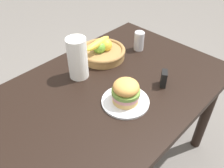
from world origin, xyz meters
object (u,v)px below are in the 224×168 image
Objects in this scene: plate at (125,101)px; napkin_holder at (164,79)px; paper_towel_roll at (78,58)px; soda_can at (139,41)px; fruit_basket at (102,51)px; sandwich at (126,91)px.

plate is 2.70× the size of napkin_holder.
paper_towel_roll is (-0.02, 0.34, 0.11)m from plate.
napkin_holder is at bearing -13.24° from plate.
paper_towel_roll is (-0.46, 0.06, 0.06)m from soda_can.
napkin_holder is (0.25, -0.06, 0.04)m from plate.
plate is 1.01× the size of paper_towel_roll.
napkin_holder is at bearing -56.32° from paper_towel_roll.
paper_towel_roll reaches higher than soda_can.
soda_can is 0.26m from fruit_basket.
plate is at bearing -148.22° from soda_can.
plate is 1.70× the size of sandwich.
sandwich is 1.13× the size of soda_can.
napkin_holder reaches higher than plate.
plate is 0.84× the size of fruit_basket.
napkin_holder is (0.04, -0.44, 0.00)m from fruit_basket.
plate is 0.36m from paper_towel_roll.
soda_can is 0.47m from paper_towel_roll.
plate is 0.26m from napkin_holder.
soda_can is (0.45, 0.28, -0.01)m from sandwich.
paper_towel_roll is at bearing 93.06° from plate.
napkin_holder is (0.25, -0.06, -0.03)m from sandwich.
fruit_basket is at bearing 155.92° from soda_can.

